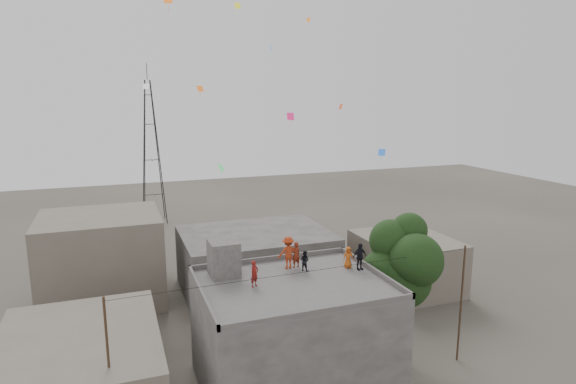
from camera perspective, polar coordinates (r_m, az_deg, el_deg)
name	(u,v)px	position (r m, az deg, el deg)	size (l,w,h in m)	color
main_building	(293,336)	(27.72, 0.60, -16.67)	(10.00, 8.00, 6.10)	#444240
parapet	(293,281)	(26.37, 0.62, -10.52)	(10.00, 8.00, 0.30)	#444240
stair_head_box	(224,258)	(27.56, -7.63, -7.75)	(1.60, 1.80, 2.00)	#444240
neighbor_west	(81,373)	(28.65, -23.35, -19.06)	(8.00, 10.00, 4.00)	#645C4F
neighbor_north	(256,261)	(40.72, -3.83, -8.16)	(12.00, 9.00, 5.00)	#444240
neighbor_northwest	(102,259)	(40.86, -21.18, -7.38)	(9.00, 8.00, 7.00)	#645C4F
neighbor_east	(405,263)	(42.30, 13.75, -8.15)	(7.00, 8.00, 4.40)	#645C4F
tree	(404,264)	(30.15, 13.54, -8.29)	(4.90, 4.60, 9.10)	black
utility_line	(310,331)	(26.50, 2.66, -16.18)	(20.12, 0.62, 7.40)	black
transmission_tower	(151,152)	(63.43, -15.90, 4.55)	(2.97, 2.97, 20.01)	black
person_red_adult	(296,255)	(28.52, 0.93, -7.45)	(0.57, 0.37, 1.56)	maroon
person_orange_child	(348,257)	(28.74, 7.15, -7.69)	(0.62, 0.41, 1.28)	#C35416
person_dark_child	(305,261)	(28.09, 1.98, -8.15)	(0.58, 0.45, 1.20)	black
person_dark_adult	(360,257)	(28.48, 8.50, -7.59)	(0.93, 0.39, 1.58)	black
person_orange_adult	(288,252)	(28.36, 0.02, -7.18)	(1.24, 0.71, 1.92)	#A33012
person_red_child	(254,274)	(25.88, -4.00, -9.65)	(0.52, 0.34, 1.42)	maroon
kites	(254,83)	(32.68, -4.11, 12.73)	(20.71, 15.20, 10.46)	orange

